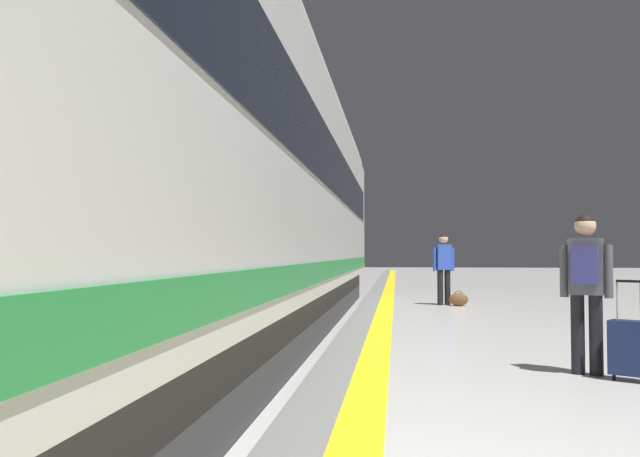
% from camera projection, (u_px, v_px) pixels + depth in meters
% --- Properties ---
extents(safety_line_strip, '(0.36, 80.00, 0.01)m').
position_uv_depth(safety_line_strip, '(377.00, 348.00, 8.48)').
color(safety_line_strip, yellow).
rests_on(safety_line_strip, ground).
extents(tactile_edge_band, '(0.62, 80.00, 0.01)m').
position_uv_depth(tactile_edge_band, '(351.00, 348.00, 8.51)').
color(tactile_edge_band, slate).
rests_on(tactile_edge_band, ground).
extents(high_speed_train, '(2.94, 27.64, 4.97)m').
position_uv_depth(high_speed_train, '(140.00, 116.00, 6.13)').
color(high_speed_train, '#38383D').
rests_on(high_speed_train, ground).
extents(passenger_near, '(0.48, 0.39, 1.62)m').
position_uv_depth(passenger_near, '(586.00, 279.00, 6.65)').
color(passenger_near, black).
rests_on(passenger_near, ground).
extents(suitcase_near, '(0.44, 0.39, 0.97)m').
position_uv_depth(suitcase_near, '(631.00, 348.00, 6.29)').
color(suitcase_near, '#19234C').
rests_on(suitcase_near, ground).
extents(passenger_mid, '(0.51, 0.28, 1.69)m').
position_uv_depth(passenger_mid, '(444.00, 264.00, 15.62)').
color(passenger_mid, black).
rests_on(passenger_mid, ground).
extents(duffel_bag_mid, '(0.44, 0.26, 0.36)m').
position_uv_depth(duffel_bag_mid, '(459.00, 299.00, 15.33)').
color(duffel_bag_mid, brown).
rests_on(duffel_bag_mid, ground).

